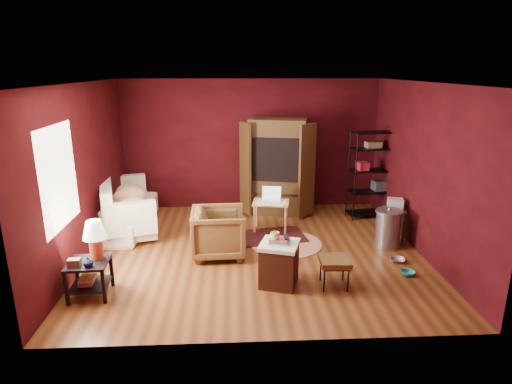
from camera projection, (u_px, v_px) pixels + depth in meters
The scene contains 18 objects.
room at pixel (254, 172), 6.89m from camera, with size 5.54×5.04×2.84m.
sofa at pixel (125, 208), 8.25m from camera, with size 2.12×0.62×0.83m, color white.
armchair at pixel (219, 230), 7.05m from camera, with size 0.86×0.80×0.88m, color black.
pet_bowl_steel at pixel (398, 255), 6.88m from camera, with size 0.24×0.06×0.24m, color #B0B2B7.
pet_bowl_turquoise at pixel (408, 269), 6.44m from camera, with size 0.21×0.07×0.21m, color teal.
vase at pixel (88, 262), 5.60m from camera, with size 0.13×0.14×0.13m, color #0C103F.
mug at pixel (275, 235), 5.95m from camera, with size 0.13×0.10×0.13m, color #FEDE7C.
side_table at pixel (92, 251), 5.78m from camera, with size 0.56×0.56×1.05m.
sofa_cushions at pixel (125, 206), 8.22m from camera, with size 1.44×2.35×0.92m.
hamper at pixel (279, 263), 6.11m from camera, with size 0.66×0.66×0.74m.
footstool at pixel (335, 262), 6.05m from camera, with size 0.44×0.44×0.43m.
rug_round at pixel (286, 243), 7.62m from camera, with size 1.44×1.44×0.01m.
rug_oriental at pixel (271, 236), 7.92m from camera, with size 1.34×1.00×0.01m.
laptop_desk at pixel (271, 205), 8.12m from camera, with size 0.74×0.61×0.83m.
tv_armoire at pixel (277, 165), 8.97m from camera, with size 1.55×1.05×2.01m.
wire_shelving at pixel (372, 171), 8.73m from camera, with size 0.92×0.50×1.80m.
small_stand at pixel (395, 209), 7.71m from camera, with size 0.46×0.46×0.76m.
trash_can at pixel (388, 228), 7.40m from camera, with size 0.49×0.49×0.72m.
Camera 1 is at (-0.36, -6.71, 3.03)m, focal length 30.00 mm.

